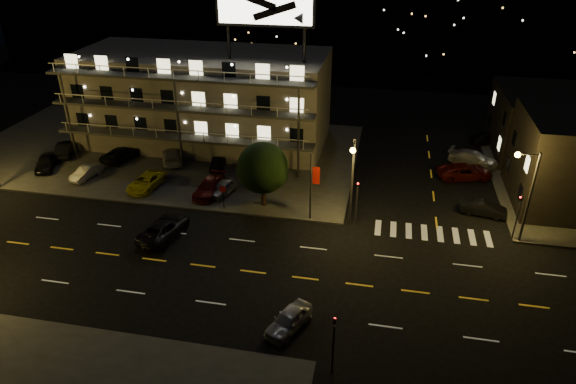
% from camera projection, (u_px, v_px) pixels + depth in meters
% --- Properties ---
extents(ground, '(140.00, 140.00, 0.00)m').
position_uv_depth(ground, '(228.00, 269.00, 39.10)').
color(ground, black).
rests_on(ground, ground).
extents(curb_nw, '(44.00, 24.00, 0.15)m').
position_uv_depth(curb_nw, '(162.00, 151.00, 58.78)').
color(curb_nw, '#333331').
rests_on(curb_nw, ground).
extents(curb_ne, '(16.00, 24.00, 0.15)m').
position_uv_depth(curb_ne, '(575.00, 185.00, 51.20)').
color(curb_ne, '#333331').
rests_on(curb_ne, ground).
extents(motel, '(28.00, 13.80, 18.10)m').
position_uv_depth(motel, '(204.00, 98.00, 58.95)').
color(motel, gray).
rests_on(motel, ground).
extents(side_bldg_back, '(14.06, 12.00, 7.00)m').
position_uv_depth(side_bldg_back, '(562.00, 125.00, 56.51)').
color(side_bldg_back, black).
rests_on(side_bldg_back, ground).
extents(streetlight_nc, '(0.44, 1.92, 8.00)m').
position_uv_depth(streetlight_nc, '(352.00, 175.00, 42.17)').
color(streetlight_nc, '#2D2D30').
rests_on(streetlight_nc, ground).
extents(streetlight_ne, '(1.92, 0.44, 8.00)m').
position_uv_depth(streetlight_ne, '(527.00, 188.00, 40.14)').
color(streetlight_ne, '#2D2D30').
rests_on(streetlight_ne, ground).
extents(signal_nw, '(0.20, 0.27, 4.60)m').
position_uv_depth(signal_nw, '(357.00, 198.00, 43.69)').
color(signal_nw, '#2D2D30').
rests_on(signal_nw, ground).
extents(signal_sw, '(0.20, 0.27, 4.60)m').
position_uv_depth(signal_sw, '(333.00, 340.00, 29.00)').
color(signal_sw, '#2D2D30').
rests_on(signal_sw, ground).
extents(signal_ne, '(0.27, 0.20, 4.60)m').
position_uv_depth(signal_ne, '(518.00, 213.00, 41.46)').
color(signal_ne, '#2D2D30').
rests_on(signal_ne, ground).
extents(banner_north, '(0.83, 0.16, 6.40)m').
position_uv_depth(banner_north, '(312.00, 185.00, 43.88)').
color(banner_north, '#2D2D30').
rests_on(banner_north, ground).
extents(stop_sign, '(0.91, 0.11, 2.61)m').
position_uv_depth(stop_sign, '(223.00, 193.00, 46.23)').
color(stop_sign, '#2D2D30').
rests_on(stop_sign, ground).
extents(tree, '(4.85, 4.67, 6.11)m').
position_uv_depth(tree, '(262.00, 169.00, 45.88)').
color(tree, black).
rests_on(tree, curb_nw).
extents(lot_car_0, '(3.17, 4.63, 1.46)m').
position_uv_depth(lot_car_0, '(46.00, 162.00, 54.09)').
color(lot_car_0, black).
rests_on(lot_car_0, curb_nw).
extents(lot_car_1, '(2.02, 3.97, 1.25)m').
position_uv_depth(lot_car_1, '(86.00, 172.00, 52.20)').
color(lot_car_1, '#9A999E').
rests_on(lot_car_1, curb_nw).
extents(lot_car_2, '(2.74, 4.96, 1.32)m').
position_uv_depth(lot_car_2, '(146.00, 182.00, 50.23)').
color(lot_car_2, yellow).
rests_on(lot_car_2, curb_nw).
extents(lot_car_3, '(2.35, 5.03, 1.42)m').
position_uv_depth(lot_car_3, '(210.00, 187.00, 49.19)').
color(lot_car_3, '#510F0B').
rests_on(lot_car_3, curb_nw).
extents(lot_car_4, '(2.53, 3.98, 1.26)m').
position_uv_depth(lot_car_4, '(223.00, 188.00, 49.14)').
color(lot_car_4, '#9A999E').
rests_on(lot_car_4, curb_nw).
extents(lot_car_5, '(2.85, 4.79, 1.49)m').
position_uv_depth(lot_car_5, '(66.00, 148.00, 57.27)').
color(lot_car_5, black).
rests_on(lot_car_5, curb_nw).
extents(lot_car_6, '(3.60, 5.40, 1.38)m').
position_uv_depth(lot_car_6, '(122.00, 154.00, 56.17)').
color(lot_car_6, black).
rests_on(lot_car_6, curb_nw).
extents(lot_car_7, '(3.93, 5.49, 1.48)m').
position_uv_depth(lot_car_7, '(171.00, 155.00, 55.68)').
color(lot_car_7, '#9A999E').
rests_on(lot_car_7, curb_nw).
extents(lot_car_8, '(2.14, 3.97, 1.28)m').
position_uv_depth(lot_car_8, '(218.00, 162.00, 54.26)').
color(lot_car_8, black).
rests_on(lot_car_8, curb_nw).
extents(lot_car_9, '(2.47, 4.51, 1.41)m').
position_uv_depth(lot_car_9, '(259.00, 167.00, 53.06)').
color(lot_car_9, '#510F0B').
rests_on(lot_car_9, curb_nw).
extents(side_car_0, '(4.19, 2.09, 1.32)m').
position_uv_depth(side_car_0, '(484.00, 208.00, 45.91)').
color(side_car_0, black).
rests_on(side_car_0, ground).
extents(side_car_1, '(6.01, 3.94, 1.54)m').
position_uv_depth(side_car_1, '(465.00, 172.00, 52.35)').
color(side_car_1, '#510F0B').
rests_on(side_car_1, ground).
extents(side_car_2, '(5.66, 3.74, 1.52)m').
position_uv_depth(side_car_2, '(473.00, 159.00, 55.19)').
color(side_car_2, '#9A999E').
rests_on(side_car_2, ground).
extents(side_car_3, '(4.61, 2.91, 1.46)m').
position_uv_depth(side_car_3, '(489.00, 138.00, 60.41)').
color(side_car_3, black).
rests_on(side_car_3, ground).
extents(road_car_east, '(3.01, 4.22, 1.34)m').
position_uv_depth(road_car_east, '(289.00, 320.00, 33.16)').
color(road_car_east, '#9A999E').
rests_on(road_car_east, ground).
extents(road_car_west, '(3.37, 5.81, 1.52)m').
position_uv_depth(road_car_west, '(164.00, 228.00, 42.79)').
color(road_car_west, black).
rests_on(road_car_west, ground).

